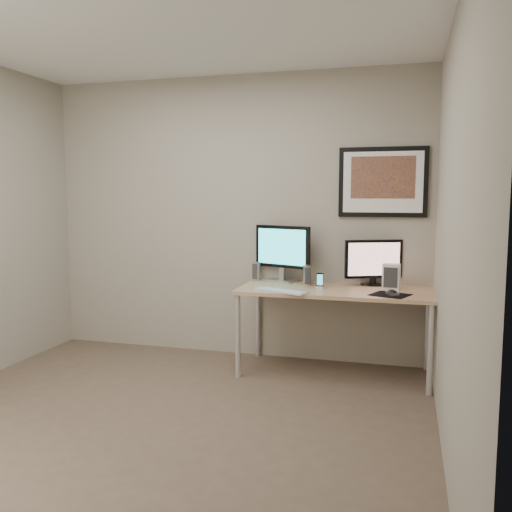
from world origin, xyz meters
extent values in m
plane|color=brown|center=(0.00, 0.00, 0.00)|extent=(3.60, 3.60, 0.00)
plane|color=white|center=(0.00, 0.00, 2.60)|extent=(3.60, 3.60, 0.00)
plane|color=gray|center=(0.00, 1.70, 1.30)|extent=(3.60, 0.00, 3.60)
plane|color=gray|center=(1.80, 0.00, 1.30)|extent=(0.00, 3.40, 3.40)
cube|color=#9D6E4C|center=(1.00, 1.35, 0.71)|extent=(1.60, 0.70, 0.03)
cylinder|color=silver|center=(0.24, 1.04, 0.35)|extent=(0.04, 0.04, 0.70)
cylinder|color=silver|center=(0.24, 1.66, 0.35)|extent=(0.04, 0.04, 0.70)
cylinder|color=silver|center=(1.76, 1.04, 0.35)|extent=(0.04, 0.04, 0.70)
cylinder|color=silver|center=(1.76, 1.66, 0.35)|extent=(0.04, 0.04, 0.70)
cube|color=black|center=(1.35, 1.68, 1.62)|extent=(0.75, 0.03, 0.60)
cube|color=white|center=(1.35, 1.67, 1.62)|extent=(0.67, 0.00, 0.52)
cube|color=orange|center=(1.35, 1.66, 1.66)|extent=(0.54, 0.00, 0.36)
cube|color=#ACACB1|center=(0.49, 1.60, 0.74)|extent=(0.30, 0.25, 0.02)
cube|color=#ACACB1|center=(0.49, 1.60, 0.80)|extent=(0.06, 0.05, 0.11)
cube|color=black|center=(0.49, 1.60, 1.05)|extent=(0.54, 0.22, 0.38)
cube|color=#26C3C6|center=(0.49, 1.58, 1.05)|extent=(0.47, 0.17, 0.32)
cube|color=black|center=(1.29, 1.60, 0.74)|extent=(0.24, 0.19, 0.02)
cube|color=black|center=(1.29, 1.60, 0.77)|extent=(0.06, 0.06, 0.05)
cube|color=black|center=(1.29, 1.60, 0.96)|extent=(0.48, 0.23, 0.33)
cube|color=tan|center=(1.29, 1.58, 0.96)|extent=(0.42, 0.19, 0.28)
cylinder|color=#ACACB1|center=(0.24, 1.62, 0.81)|extent=(0.08, 0.08, 0.17)
cylinder|color=#ACACB1|center=(0.74, 1.45, 0.82)|extent=(0.09, 0.09, 0.18)
cube|color=black|center=(0.87, 1.34, 0.80)|extent=(0.06, 0.06, 0.13)
cube|color=silver|center=(0.59, 1.08, 0.74)|extent=(0.48, 0.28, 0.02)
cube|color=black|center=(1.45, 1.18, 0.73)|extent=(0.35, 0.33, 0.00)
ellipsoid|color=black|center=(1.47, 1.19, 0.75)|extent=(0.10, 0.13, 0.04)
cube|color=white|center=(1.45, 1.45, 0.84)|extent=(0.15, 0.11, 0.21)
camera|label=1|loc=(1.56, -3.13, 1.52)|focal=38.00mm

